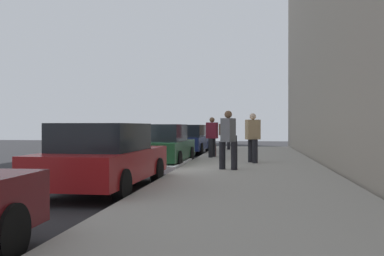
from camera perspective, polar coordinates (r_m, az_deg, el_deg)
ground_plane at (r=14.36m, az=-5.42°, el=-5.55°), size 56.00×56.00×0.00m
sidewalk at (r=13.96m, az=7.93°, el=-5.41°), size 28.00×4.60×0.15m
lane_stripe_centre at (r=15.41m, az=-17.12°, el=-5.14°), size 28.00×0.14×0.01m
snow_bank_curb at (r=15.16m, az=-1.97°, el=-4.82°), size 4.00×0.56×0.22m
parked_car_red at (r=9.98m, az=-11.33°, el=-3.74°), size 4.57×1.97×1.51m
parked_car_green at (r=15.80m, az=-4.04°, el=-2.26°), size 4.42×1.92×1.51m
parked_car_navy at (r=22.35m, az=-0.53°, el=-1.51°), size 4.60×2.00×1.51m
pedestrian_grey_coat at (r=13.09m, az=4.75°, el=-1.33°), size 0.55×0.56×1.76m
pedestrian_black_coat at (r=24.20m, az=5.26°, el=-0.73°), size 0.46×0.55×1.66m
pedestrian_burgundy_coat at (r=18.24m, az=2.63°, el=-1.04°), size 0.54×0.50×1.67m
pedestrian_brown_coat at (r=25.48m, az=4.09°, el=-0.70°), size 0.51×0.51×1.64m
pedestrian_tan_coat at (r=15.65m, az=7.95°, el=-1.08°), size 0.55×0.55×1.76m
rolling_suitcase at (r=18.71m, az=2.80°, el=-2.93°), size 0.34×0.22×0.87m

